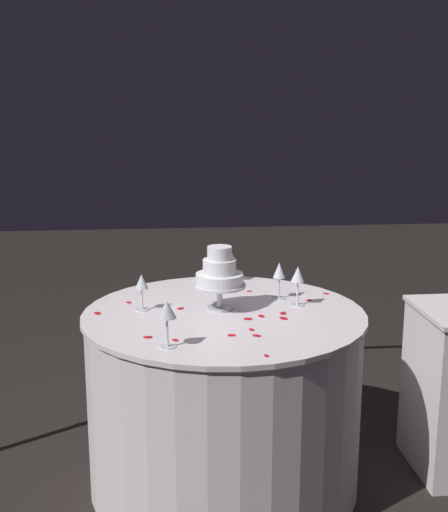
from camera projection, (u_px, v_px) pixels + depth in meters
name	position (u px, v px, depth m)	size (l,w,h in m)	color
ground_plane	(224.00, 480.00, 2.96)	(12.00, 12.00, 0.00)	black
decorative_arch	(217.00, 120.00, 2.91)	(2.34, 0.06, 2.34)	#473D2D
main_table	(224.00, 398.00, 2.88)	(1.17, 1.17, 0.77)	white
tiered_cake	(219.00, 274.00, 2.79)	(0.22, 0.22, 0.27)	silver
wine_glass_0	(167.00, 311.00, 2.36)	(0.07, 0.07, 0.17)	silver
wine_glass_1	(279.00, 272.00, 2.96)	(0.06, 0.06, 0.16)	silver
wine_glass_2	(298.00, 276.00, 2.85)	(0.06, 0.06, 0.17)	silver
wine_glass_3	(142.00, 284.00, 2.79)	(0.06, 0.06, 0.15)	silver
wine_glass_4	(230.00, 256.00, 3.23)	(0.06, 0.06, 0.17)	silver
rose_petal_0	(283.00, 318.00, 2.70)	(0.04, 0.03, 0.00)	red
rose_petal_1	(283.00, 313.00, 2.77)	(0.04, 0.03, 0.00)	red
rose_petal_2	(251.00, 329.00, 2.57)	(0.03, 0.02, 0.00)	red
rose_petal_3	(231.00, 335.00, 2.51)	(0.03, 0.02, 0.00)	red
rose_petal_4	(129.00, 302.00, 2.92)	(0.03, 0.02, 0.00)	red
rose_petal_5	(261.00, 316.00, 2.73)	(0.04, 0.02, 0.00)	red
rose_petal_6	(249.00, 291.00, 3.09)	(0.02, 0.02, 0.00)	red
rose_petal_7	(175.00, 340.00, 2.46)	(0.03, 0.02, 0.00)	red
rose_petal_8	(248.00, 319.00, 2.70)	(0.04, 0.03, 0.00)	red
rose_petal_9	(148.00, 337.00, 2.49)	(0.04, 0.02, 0.00)	red
rose_petal_10	(170.00, 318.00, 2.71)	(0.04, 0.03, 0.00)	red
rose_petal_11	(257.00, 336.00, 2.51)	(0.03, 0.02, 0.00)	red
rose_petal_12	(326.00, 293.00, 3.05)	(0.03, 0.02, 0.00)	red
rose_petal_13	(181.00, 308.00, 2.83)	(0.03, 0.02, 0.00)	red
rose_petal_14	(98.00, 313.00, 2.77)	(0.04, 0.03, 0.00)	red
rose_petal_15	(309.00, 300.00, 2.95)	(0.03, 0.02, 0.00)	red
rose_petal_16	(266.00, 356.00, 2.31)	(0.02, 0.02, 0.00)	red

